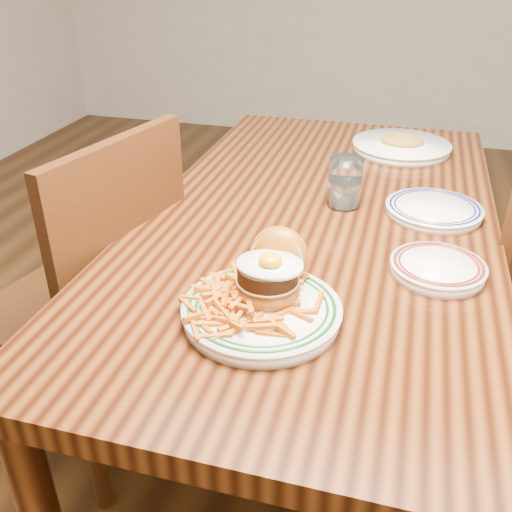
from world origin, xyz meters
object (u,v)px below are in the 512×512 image
(chair_left, at_px, (95,299))
(main_plate, at_px, (265,296))
(table, at_px, (318,244))
(side_plate, at_px, (438,267))

(chair_left, distance_m, main_plate, 0.65)
(main_plate, bearing_deg, chair_left, 156.48)
(table, bearing_deg, main_plate, -92.84)
(chair_left, bearing_deg, side_plate, 10.41)
(chair_left, xyz_separation_m, main_plate, (0.53, -0.26, 0.27))
(chair_left, distance_m, side_plate, 0.87)
(side_plate, bearing_deg, main_plate, -147.62)
(main_plate, relative_size, side_plate, 1.56)
(table, distance_m, side_plate, 0.38)
(chair_left, xyz_separation_m, side_plate, (0.83, -0.04, 0.25))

